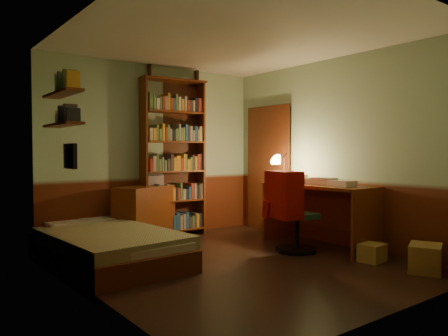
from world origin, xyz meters
TOP-DOWN VIEW (x-y plane):
  - floor at (0.00, 0.00)m, footprint 3.50×4.00m
  - ceiling at (0.00, 0.00)m, footprint 3.50×4.00m
  - wall_back at (0.00, 2.01)m, footprint 3.50×0.02m
  - wall_left at (-1.76, 0.00)m, footprint 0.02×4.00m
  - wall_right at (1.76, 0.00)m, footprint 0.02×4.00m
  - wall_front at (0.00, -2.01)m, footprint 3.50×0.02m
  - doorway at (1.72, 1.30)m, footprint 0.06×0.90m
  - door_trim at (1.69, 1.30)m, footprint 0.02×0.98m
  - bed at (-1.19, 0.97)m, footprint 1.21×2.20m
  - dresser at (-0.30, 1.76)m, footprint 1.00×0.78m
  - mini_stereo at (-0.10, 1.89)m, footprint 0.29×0.24m
  - bookshelf at (0.23, 1.85)m, footprint 1.06×0.44m
  - bottle_left at (-0.10, 1.96)m, footprint 0.08×0.08m
  - bottle_right at (0.74, 1.96)m, footprint 0.08×0.08m
  - desk at (1.44, 0.01)m, footprint 0.68×1.60m
  - paper_stack at (1.35, 0.37)m, footprint 0.33×0.37m
  - desk_lamp at (1.47, 0.72)m, footprint 0.20×0.20m
  - office_chair at (0.98, -0.02)m, footprint 0.51×0.47m
  - red_jacket at (0.76, 0.03)m, footprint 0.34×0.54m
  - wall_shelf_lower at (-1.64, 1.10)m, footprint 0.20×0.90m
  - wall_shelf_upper at (-1.64, 1.10)m, footprint 0.20×0.90m
  - framed_picture at (-1.72, 0.60)m, footprint 0.04×0.32m
  - cardboard_box_a at (1.38, -1.53)m, footprint 0.49×0.45m
  - cardboard_box_b at (1.31, -0.92)m, footprint 0.33×0.28m

SIDE VIEW (x-z plane):
  - floor at x=0.00m, z-range -0.02..0.00m
  - cardboard_box_b at x=1.31m, z-range 0.00..0.21m
  - cardboard_box_a at x=1.38m, z-range 0.00..0.30m
  - bed at x=-1.19m, z-range 0.00..0.65m
  - dresser at x=-0.30m, z-range 0.00..0.80m
  - desk at x=1.44m, z-range 0.00..0.85m
  - office_chair at x=0.98m, z-range 0.00..0.88m
  - mini_stereo at x=-0.10m, z-range 0.80..0.95m
  - paper_stack at x=1.35m, z-range 0.85..0.97m
  - doorway at x=1.72m, z-range 0.00..2.00m
  - door_trim at x=1.69m, z-range -0.04..2.04m
  - desk_lamp at x=1.47m, z-range 0.85..1.38m
  - red_jacket at x=0.76m, z-range 0.88..1.47m
  - bookshelf at x=0.23m, z-range 0.00..2.39m
  - framed_picture at x=-1.72m, z-range 1.12..1.38m
  - wall_back at x=0.00m, z-range 0.00..2.60m
  - wall_left at x=-1.76m, z-range 0.00..2.60m
  - wall_right at x=1.76m, z-range 0.00..2.60m
  - wall_front at x=0.00m, z-range 0.00..2.60m
  - wall_shelf_lower at x=-1.64m, z-range 1.59..1.61m
  - wall_shelf_upper at x=-1.64m, z-range 1.94..1.96m
  - bottle_left at x=-0.10m, z-range 2.39..2.61m
  - bottle_right at x=0.74m, z-range 2.39..2.65m
  - ceiling at x=0.00m, z-range 2.60..2.62m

